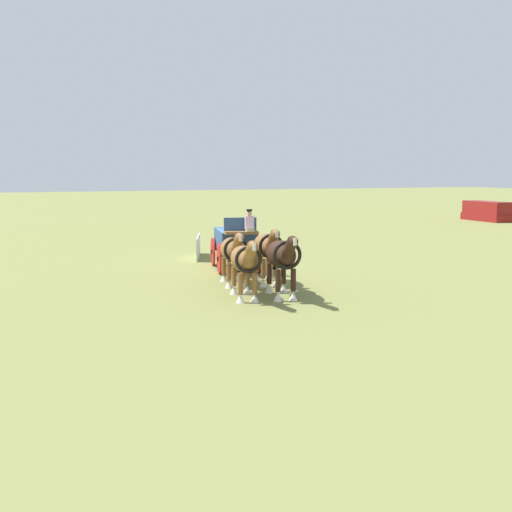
{
  "coord_description": "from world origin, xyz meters",
  "views": [
    {
      "loc": [
        25.18,
        -9.11,
        4.33
      ],
      "look_at": [
        4.43,
        -0.78,
        1.2
      ],
      "focal_mm": 42.6,
      "sensor_mm": 36.0,
      "label": 1
    }
  ],
  "objects_px": {
    "show_wagon": "(236,243)",
    "draft_horse_lead_near": "(282,257)",
    "parked_vehicle_a": "(487,211)",
    "draft_horse_rear_near": "(267,248)",
    "draft_horse_lead_off": "(245,261)",
    "draft_horse_rear_off": "(233,251)"
  },
  "relations": [
    {
      "from": "show_wagon",
      "to": "draft_horse_lead_near",
      "type": "distance_m",
      "value": 6.29
    },
    {
      "from": "draft_horse_lead_near",
      "to": "parked_vehicle_a",
      "type": "relative_size",
      "value": 0.66
    },
    {
      "from": "draft_horse_rear_near",
      "to": "draft_horse_lead_off",
      "type": "height_order",
      "value": "draft_horse_rear_near"
    },
    {
      "from": "parked_vehicle_a",
      "to": "draft_horse_lead_near",
      "type": "bearing_deg",
      "value": -52.48
    },
    {
      "from": "draft_horse_rear_off",
      "to": "draft_horse_lead_off",
      "type": "relative_size",
      "value": 0.98
    },
    {
      "from": "show_wagon",
      "to": "draft_horse_lead_near",
      "type": "xyz_separation_m",
      "value": [
        6.26,
        -0.6,
        0.22
      ]
    },
    {
      "from": "show_wagon",
      "to": "draft_horse_rear_near",
      "type": "height_order",
      "value": "show_wagon"
    },
    {
      "from": "draft_horse_rear_off",
      "to": "show_wagon",
      "type": "bearing_deg",
      "value": 158.55
    },
    {
      "from": "show_wagon",
      "to": "draft_horse_lead_near",
      "type": "bearing_deg",
      "value": -5.43
    },
    {
      "from": "draft_horse_rear_near",
      "to": "draft_horse_lead_off",
      "type": "distance_m",
      "value": 2.91
    },
    {
      "from": "draft_horse_rear_near",
      "to": "draft_horse_rear_off",
      "type": "bearing_deg",
      "value": -101.42
    },
    {
      "from": "show_wagon",
      "to": "draft_horse_rear_near",
      "type": "xyz_separation_m",
      "value": [
        3.72,
        -0.09,
        0.2
      ]
    },
    {
      "from": "draft_horse_rear_off",
      "to": "parked_vehicle_a",
      "type": "distance_m",
      "value": 37.18
    },
    {
      "from": "draft_horse_rear_near",
      "to": "parked_vehicle_a",
      "type": "bearing_deg",
      "value": 124.82
    },
    {
      "from": "draft_horse_rear_off",
      "to": "draft_horse_lead_off",
      "type": "distance_m",
      "value": 2.61
    },
    {
      "from": "show_wagon",
      "to": "draft_horse_lead_off",
      "type": "distance_m",
      "value": 6.31
    },
    {
      "from": "show_wagon",
      "to": "parked_vehicle_a",
      "type": "height_order",
      "value": "show_wagon"
    },
    {
      "from": "draft_horse_lead_off",
      "to": "parked_vehicle_a",
      "type": "xyz_separation_m",
      "value": [
        -23.01,
        31.56,
        -0.48
      ]
    },
    {
      "from": "draft_horse_rear_off",
      "to": "draft_horse_lead_near",
      "type": "relative_size",
      "value": 0.98
    },
    {
      "from": "draft_horse_lead_near",
      "to": "parked_vehicle_a",
      "type": "xyz_separation_m",
      "value": [
        -23.25,
        30.28,
        -0.6
      ]
    },
    {
      "from": "draft_horse_rear_near",
      "to": "draft_horse_lead_off",
      "type": "bearing_deg",
      "value": -37.82
    },
    {
      "from": "draft_horse_lead_off",
      "to": "parked_vehicle_a",
      "type": "relative_size",
      "value": 0.66
    }
  ]
}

